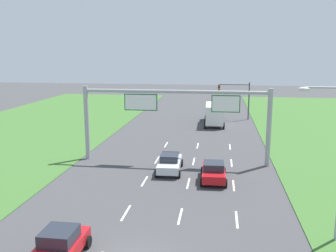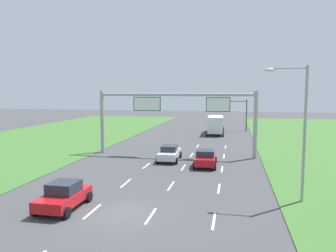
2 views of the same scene
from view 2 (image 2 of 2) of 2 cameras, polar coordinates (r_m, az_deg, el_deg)
ground_plane at (r=19.46m, az=-8.19°, el=-14.87°), size 200.00×200.00×0.00m
lane_dashes_inner_left at (r=22.69m, az=-9.85°, el=-11.81°), size 0.14×44.40×0.01m
lane_dashes_inner_right at (r=21.72m, az=-1.00°, el=-12.55°), size 0.14×44.40×0.01m
lane_dashes_slip at (r=21.28m, az=8.49°, el=-13.01°), size 0.14×44.40×0.01m
car_near_red at (r=33.05m, az=0.24°, el=-4.72°), size 2.21×4.36×1.52m
car_lead_silver at (r=30.74m, az=6.52°, el=-5.56°), size 2.17×4.07×1.53m
car_mid_lane at (r=20.77m, az=-17.71°, el=-11.46°), size 2.15×3.91×1.59m
box_truck at (r=54.24m, az=8.30°, el=0.36°), size 2.86×8.34×2.95m
sign_gantry at (r=35.24m, az=1.39°, el=2.69°), size 17.24×0.44×7.00m
traffic_light_mast at (r=58.38m, az=11.62°, el=2.89°), size 4.76×0.49×5.60m
street_lamp at (r=21.68m, az=21.78°, el=0.72°), size 2.61×0.32×8.50m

